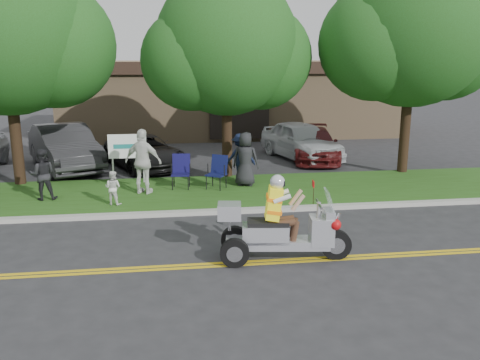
{
  "coord_description": "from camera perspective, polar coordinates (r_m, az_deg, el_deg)",
  "views": [
    {
      "loc": [
        -1.48,
        -10.36,
        4.24
      ],
      "look_at": [
        0.24,
        2.0,
        1.2
      ],
      "focal_mm": 38.0,
      "sensor_mm": 36.0,
      "label": 1
    }
  ],
  "objects": [
    {
      "name": "spectator_adult_mid",
      "position": [
        16.02,
        -21.29,
        0.6
      ],
      "size": [
        0.8,
        0.65,
        1.53
      ],
      "primitive_type": "imported",
      "rotation": [
        0.0,
        0.0,
        3.23
      ],
      "color": "black",
      "rests_on": "grass_verge"
    },
    {
      "name": "parked_car_far_right",
      "position": [
        21.67,
        6.87,
        4.45
      ],
      "size": [
        3.08,
        5.03,
        1.6
      ],
      "primitive_type": "imported",
      "rotation": [
        0.0,
        0.0,
        0.27
      ],
      "color": "silver",
      "rests_on": "ground"
    },
    {
      "name": "trike_scooter",
      "position": [
        10.84,
        4.33,
        -5.67
      ],
      "size": [
        2.87,
        1.05,
        1.87
      ],
      "rotation": [
        0.0,
        0.0,
        -0.13
      ],
      "color": "black",
      "rests_on": "ground"
    },
    {
      "name": "tree_left",
      "position": [
        18.1,
        -24.64,
        14.42
      ],
      "size": [
        6.62,
        5.4,
        7.78
      ],
      "color": "#332114",
      "rests_on": "ground"
    },
    {
      "name": "curb",
      "position": [
        14.13,
        -1.55,
        -3.53
      ],
      "size": [
        60.0,
        0.25,
        0.12
      ],
      "primitive_type": "cube",
      "color": "#A8A89E",
      "rests_on": "ground"
    },
    {
      "name": "business_sign",
      "position": [
        17.28,
        -12.53,
        3.42
      ],
      "size": [
        1.25,
        0.06,
        1.75
      ],
      "color": "silver",
      "rests_on": "ground"
    },
    {
      "name": "grass_verge",
      "position": [
        16.18,
        -2.4,
        -1.31
      ],
      "size": [
        60.0,
        4.0,
        0.1
      ],
      "primitive_type": "cube",
      "color": "#264C14",
      "rests_on": "ground"
    },
    {
      "name": "tree_mid",
      "position": [
        17.71,
        -1.36,
        14.31
      ],
      "size": [
        5.88,
        4.8,
        7.05
      ],
      "color": "#332114",
      "rests_on": "ground"
    },
    {
      "name": "parked_car_mid",
      "position": [
        20.16,
        -10.7,
        3.13
      ],
      "size": [
        3.69,
        4.99,
        1.26
      ],
      "primitive_type": "imported",
      "rotation": [
        0.0,
        0.0,
        0.4
      ],
      "color": "black",
      "rests_on": "ground"
    },
    {
      "name": "spectator_chair_a",
      "position": [
        17.2,
        0.03,
        2.56
      ],
      "size": [
        1.1,
        0.69,
        1.63
      ],
      "primitive_type": "imported",
      "rotation": [
        0.0,
        0.0,
        3.22
      ],
      "color": "#151E3C",
      "rests_on": "grass_verge"
    },
    {
      "name": "parked_car_left",
      "position": [
        20.58,
        -19.1,
        3.47
      ],
      "size": [
        3.74,
        5.5,
        1.71
      ],
      "primitive_type": "imported",
      "rotation": [
        0.0,
        0.0,
        0.41
      ],
      "color": "#28282A",
      "rests_on": "ground"
    },
    {
      "name": "ground",
      "position": [
        11.3,
        0.19,
        -8.37
      ],
      "size": [
        120.0,
        120.0,
        0.0
      ],
      "primitive_type": "plane",
      "color": "#28282B",
      "rests_on": "ground"
    },
    {
      "name": "tree_right",
      "position": [
        19.39,
        18.92,
        15.31
      ],
      "size": [
        6.86,
        5.6,
        8.07
      ],
      "color": "#332114",
      "rests_on": "ground"
    },
    {
      "name": "lawn_chair_b",
      "position": [
        16.46,
        -6.64,
        1.23
      ],
      "size": [
        0.64,
        0.66,
        1.09
      ],
      "rotation": [
        0.0,
        0.0,
        -0.13
      ],
      "color": "black",
      "rests_on": "grass_verge"
    },
    {
      "name": "commercial_building",
      "position": [
        29.63,
        -1.15,
        9.37
      ],
      "size": [
        18.0,
        8.2,
        4.0
      ],
      "color": "#9E7F5B",
      "rests_on": "ground"
    },
    {
      "name": "spectator_chair_b",
      "position": [
        16.57,
        0.61,
        2.38
      ],
      "size": [
        1.01,
        0.84,
        1.77
      ],
      "primitive_type": "imported",
      "rotation": [
        0.0,
        0.0,
        2.76
      ],
      "color": "black",
      "rests_on": "grass_verge"
    },
    {
      "name": "centerline_near",
      "position": [
        10.76,
        0.63,
        -9.49
      ],
      "size": [
        60.0,
        0.1,
        0.01
      ],
      "primitive_type": "cube",
      "color": "gold",
      "rests_on": "ground"
    },
    {
      "name": "spectator_adult_right",
      "position": [
        15.84,
        -10.81,
        2.05
      ],
      "size": [
        1.28,
        0.89,
        2.01
      ],
      "primitive_type": "imported",
      "rotation": [
        0.0,
        0.0,
        2.76
      ],
      "color": "silver",
      "rests_on": "grass_verge"
    },
    {
      "name": "lawn_chair_a",
      "position": [
        16.33,
        -2.51,
        1.16
      ],
      "size": [
        0.78,
        0.79,
        1.06
      ],
      "rotation": [
        0.0,
        0.0,
        -0.55
      ],
      "color": "black",
      "rests_on": "grass_verge"
    },
    {
      "name": "child_right",
      "position": [
        14.94,
        -14.08,
        -0.85
      ],
      "size": [
        0.59,
        0.53,
        0.99
      ],
      "primitive_type": "imported",
      "rotation": [
        0.0,
        0.0,
        2.75
      ],
      "color": "silver",
      "rests_on": "grass_verge"
    },
    {
      "name": "centerline_far",
      "position": [
        10.91,
        0.51,
        -9.16
      ],
      "size": [
        60.0,
        0.1,
        0.01
      ],
      "primitive_type": "cube",
      "color": "gold",
      "rests_on": "ground"
    },
    {
      "name": "parked_car_right",
      "position": [
        21.59,
        8.31,
        3.98
      ],
      "size": [
        2.57,
        4.73,
        1.3
      ],
      "primitive_type": "imported",
      "rotation": [
        0.0,
        0.0,
        -0.17
      ],
      "color": "#4E1212",
      "rests_on": "ground"
    }
  ]
}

